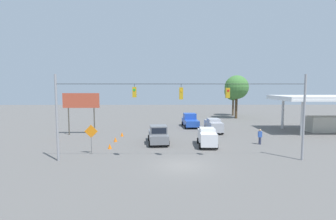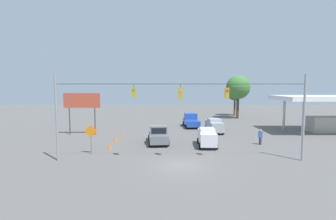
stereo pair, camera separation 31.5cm
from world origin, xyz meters
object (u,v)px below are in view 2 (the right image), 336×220
roadside_billboard (82,103)px  tree_horizon_left (235,92)px  pickup_truck_grey_withflow_mid (158,135)px  tree_horizon_right (238,87)px  traffic_cone_second (116,139)px  work_zone_sign (91,133)px  pedestrian (260,137)px  sedan_white_crossing_near (207,137)px  traffic_cone_third (122,134)px  traffic_cone_nearest (110,146)px  pickup_truck_blue_oncoming_deep (191,121)px  overhead_signal_span (180,108)px  gas_station (328,106)px  sedan_silver_oncoming_far (214,125)px

roadside_billboard → tree_horizon_left: tree_horizon_left is taller
pickup_truck_grey_withflow_mid → tree_horizon_right: (-15.13, -22.95, 5.26)m
traffic_cone_second → tree_horizon_right: tree_horizon_right is taller
work_zone_sign → pedestrian: bearing=-167.2°
sedan_white_crossing_near → traffic_cone_third: bearing=-29.3°
traffic_cone_third → work_zone_sign: 9.17m
sedan_white_crossing_near → traffic_cone_nearest: size_ratio=7.70×
traffic_cone_second → pickup_truck_blue_oncoming_deep: bearing=-131.3°
traffic_cone_third → work_zone_sign: size_ratio=0.19×
overhead_signal_span → pickup_truck_grey_withflow_mid: 8.15m
traffic_cone_nearest → gas_station: 30.50m
roadside_billboard → pedestrian: bearing=164.4°
traffic_cone_third → pedestrian: (-16.23, 4.89, 0.59)m
sedan_white_crossing_near → traffic_cone_nearest: sedan_white_crossing_near is taller
overhead_signal_span → sedan_white_crossing_near: overhead_signal_span is taller
pickup_truck_grey_withflow_mid → tree_horizon_left: (-15.82, -28.00, 4.32)m
pedestrian → tree_horizon_left: size_ratio=0.24×
overhead_signal_span → pickup_truck_grey_withflow_mid: bearing=-72.7°
roadside_billboard → sedan_white_crossing_near: bearing=156.3°
pickup_truck_grey_withflow_mid → tree_horizon_left: bearing=-119.5°
sedan_silver_oncoming_far → traffic_cone_third: (12.42, 2.70, -0.74)m
traffic_cone_second → tree_horizon_left: 34.57m
overhead_signal_span → pedestrian: overhead_signal_span is taller
work_zone_sign → overhead_signal_span: bearing=164.9°
sedan_white_crossing_near → traffic_cone_second: size_ratio=7.70×
tree_horizon_right → work_zone_sign: bearing=52.2°
traffic_cone_second → work_zone_sign: (1.23, 5.58, 1.71)m
overhead_signal_span → pedestrian: size_ratio=12.57×
traffic_cone_second → roadside_billboard: size_ratio=0.10×
sedan_white_crossing_near → pickup_truck_grey_withflow_mid: bearing=-15.7°
overhead_signal_span → sedan_silver_oncoming_far: 15.33m
traffic_cone_second → work_zone_sign: bearing=77.5°
work_zone_sign → roadside_billboard: bearing=-67.9°
sedan_silver_oncoming_far → pedestrian: 8.50m
overhead_signal_span → traffic_cone_third: size_ratio=39.20×
roadside_billboard → traffic_cone_nearest: bearing=124.1°
pedestrian → gas_station: bearing=-146.8°
traffic_cone_nearest → pedestrian: bearing=-173.3°
traffic_cone_third → tree_horizon_right: bearing=-136.8°
pickup_truck_blue_oncoming_deep → work_zone_sign: (11.09, 16.81, 1.01)m
overhead_signal_span → tree_horizon_left: 37.54m
pedestrian → traffic_cone_nearest: bearing=6.7°
pickup_truck_grey_withflow_mid → traffic_cone_nearest: size_ratio=9.64×
roadside_billboard → work_zone_sign: bearing=112.1°
sedan_silver_oncoming_far → roadside_billboard: roadside_billboard is taller
pickup_truck_grey_withflow_mid → traffic_cone_third: bearing=-41.2°
pickup_truck_grey_withflow_mid → pickup_truck_blue_oncoming_deep: size_ratio=0.98×
sedan_white_crossing_near → traffic_cone_nearest: (10.32, 1.09, -0.76)m
pedestrian → roadside_billboard: bearing=-15.6°
traffic_cone_nearest → pedestrian: 16.51m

